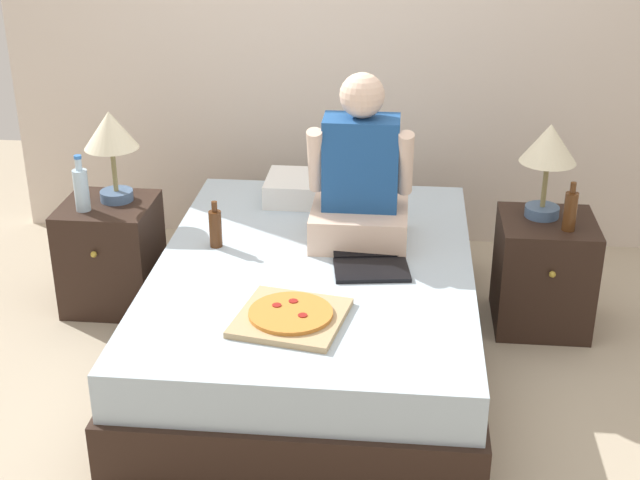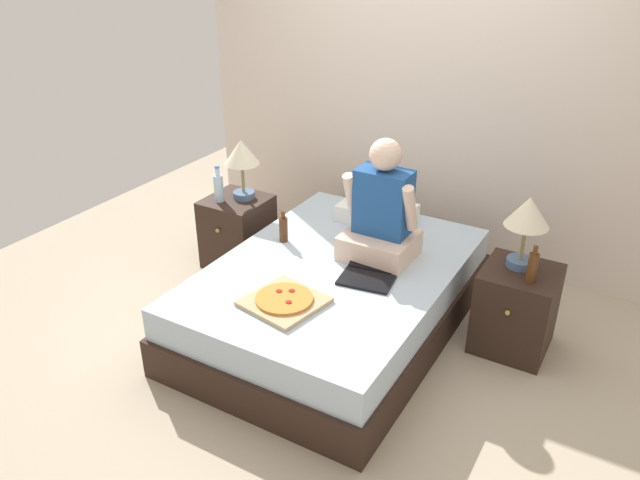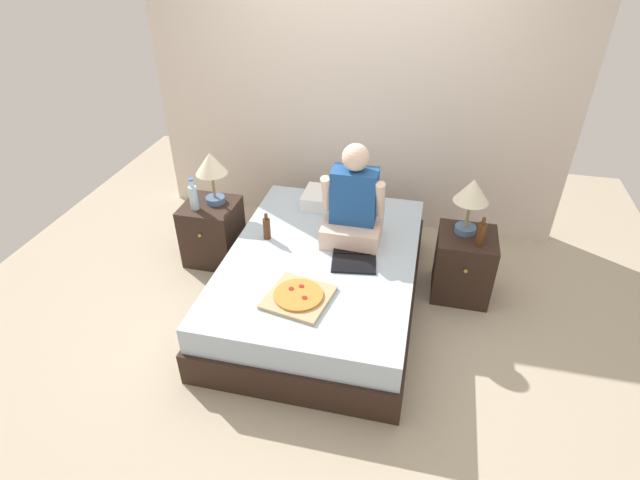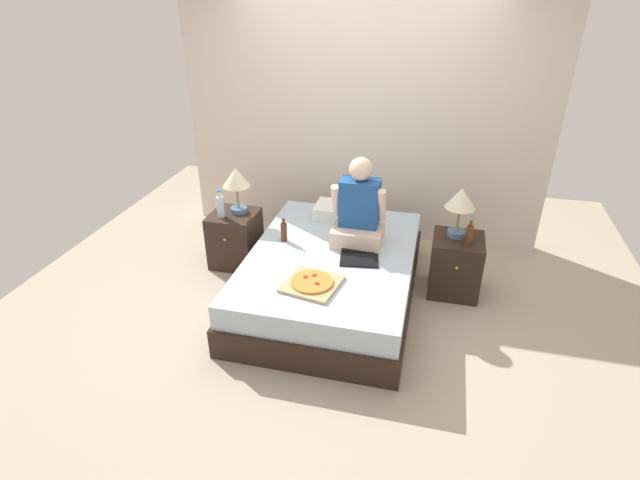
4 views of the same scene
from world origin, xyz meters
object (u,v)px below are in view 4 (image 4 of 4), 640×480
Objects in this scene: nightstand_right at (455,265)px; beer_bottle at (469,235)px; water_bottle at (220,206)px; pizza_box at (312,283)px; nightstand_left at (235,238)px; laptop at (360,255)px; lamp_on_right_nightstand at (461,202)px; lamp_on_left_nightstand at (236,181)px; bed at (331,276)px; beer_bottle_on_bed at (284,231)px; person_seated at (359,212)px.

beer_bottle is (0.07, -0.10, 0.37)m from nightstand_right.
pizza_box is (1.10, -0.82, -0.17)m from water_bottle.
nightstand_left is 2.22m from beer_bottle.
laptop is at bearing -16.40° from nightstand_left.
nightstand_left is 2.17m from lamp_on_right_nightstand.
water_bottle is 0.61× the size of lamp_on_right_nightstand.
lamp_on_left_nightstand is 0.99× the size of laptop.
bed is 0.58m from beer_bottle_on_bed.
beer_bottle_on_bed is (-0.65, -0.15, -0.20)m from person_seated.
person_seated is at bearing -5.07° from nightstand_left.
nightstand_right is 1.57m from beer_bottle_on_bed.
nightstand_right is (1.06, 0.38, 0.04)m from bed.
laptop is (0.06, -0.27, -0.27)m from person_seated.
water_bottle reaches higher than pizza_box.
person_seated reaches higher than beer_bottle_on_bed.
beer_bottle_on_bed is at bearing 165.44° from bed.
beer_bottle is 1.60m from beer_bottle_on_bed.
lamp_on_left_nightstand reaches higher than beer_bottle.
nightstand_left is at bearing 177.39° from beer_bottle.
bed is at bearing -124.11° from person_seated.
lamp_on_left_nightstand is 0.83× the size of nightstand_right.
lamp_on_right_nightstand is (1.03, 0.43, 0.64)m from bed.
lamp_on_left_nightstand is 0.28m from water_bottle.
nightstand_right is 2.35× the size of beer_bottle.
person_seated reaches higher than pizza_box.
person_seated reaches higher than lamp_on_right_nightstand.
beer_bottle_on_bed is at bearing -23.42° from nightstand_left.
person_seated is at bearing 55.89° from bed.
beer_bottle_on_bed is (-1.49, -0.31, -0.32)m from lamp_on_right_nightstand.
water_bottle is 0.61× the size of laptop.
nightstand_left is at bearing 160.34° from bed.
person_seated is at bearing 12.87° from beer_bottle_on_bed.
nightstand_right is at bearing 39.54° from pizza_box.
laptop is at bearing -151.03° from lamp_on_right_nightstand.
beer_bottle reaches higher than nightstand_left.
pizza_box is at bearing -105.39° from person_seated.
water_bottle reaches higher than bed.
nightstand_left reaches higher than bed.
laptop is at bearing -76.90° from person_seated.
bed is 4.50× the size of lamp_on_right_nightstand.
lamp_on_right_nightstand is (2.17, 0.14, 0.22)m from water_bottle.
nightstand_right is at bearing 7.15° from person_seated.
nightstand_left is 1.00× the size of nightstand_right.
beer_bottle is 0.94m from laptop.
bed is at bearing -19.66° from nightstand_left.
lamp_on_left_nightstand is 2.05× the size of beer_bottle_on_bed.
water_bottle is at bearing 166.04° from beer_bottle_on_bed.
lamp_on_right_nightstand is 1.56m from beer_bottle_on_bed.
laptop reaches higher than bed.
person_seated is at bearing -179.38° from beer_bottle.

